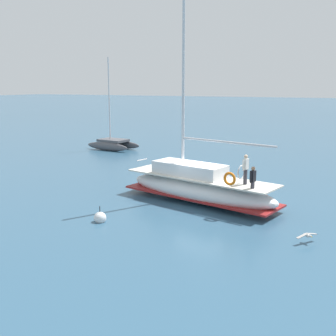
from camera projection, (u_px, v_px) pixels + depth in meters
The scene contains 5 objects.
ground_plane at pixel (201, 202), 23.75m from camera, with size 400.00×400.00×0.00m, color #2D516B.
main_sailboat at pixel (198, 186), 23.56m from camera, with size 4.43×9.89×11.87m.
moored_cutter_left at pixel (113, 143), 42.78m from camera, with size 3.04×5.43×9.26m.
seagull at pixel (307, 235), 17.50m from camera, with size 0.99×0.76×0.17m.
mooring_buoy at pixel (100, 218), 20.25m from camera, with size 0.61×0.61×0.91m.
Camera 1 is at (-21.35, -8.49, 6.60)m, focal length 44.28 mm.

